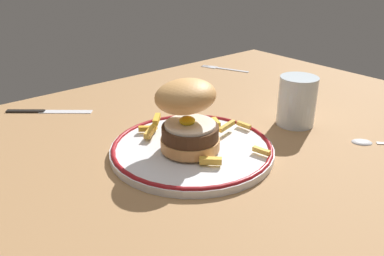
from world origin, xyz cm
name	(u,v)px	position (x,y,z in cm)	size (l,w,h in cm)	color
ground_plane	(209,149)	(0.00, 0.00, -2.00)	(117.55, 84.58, 4.00)	#9B7148
dinner_plate	(192,148)	(-5.70, -2.06, 0.84)	(27.29, 27.29, 1.60)	silver
burger	(187,114)	(-6.73, -2.16, 7.41)	(14.01, 14.12, 11.72)	tan
fries_pile	(189,131)	(-3.85, 0.93, 2.42)	(17.42, 21.52, 2.73)	gold
water_glass	(297,104)	(17.54, -5.56, 4.19)	(7.22, 7.22, 9.54)	silver
fork	(223,68)	(33.97, 31.53, 0.18)	(6.80, 13.83, 0.36)	silver
knife	(42,111)	(-18.13, 32.28, 0.26)	(14.69, 12.79, 0.70)	black
spoon	(371,141)	(20.95, -19.46, 0.36)	(10.22, 10.97, 0.90)	silver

